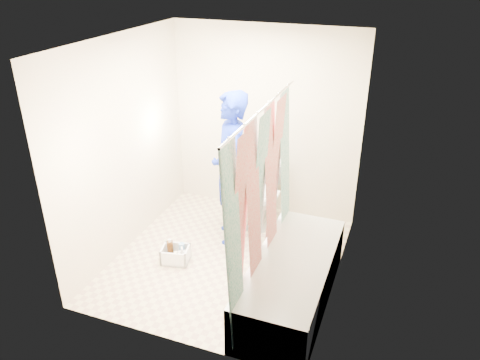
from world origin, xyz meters
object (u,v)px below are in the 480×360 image
at_px(bathtub, 292,279).
at_px(toilet, 262,193).
at_px(cleaning_caddy, 176,255).
at_px(plumber, 231,169).

distance_m(bathtub, toilet, 1.58).
height_order(bathtub, cleaning_caddy, bathtub).
distance_m(bathtub, cleaning_caddy, 1.39).
height_order(plumber, cleaning_caddy, plumber).
height_order(toilet, plumber, plumber).
relative_size(bathtub, toilet, 2.25).
distance_m(plumber, cleaning_caddy, 1.14).
relative_size(toilet, plumber, 0.43).
distance_m(toilet, cleaning_caddy, 1.37).
relative_size(plumber, cleaning_caddy, 5.30).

